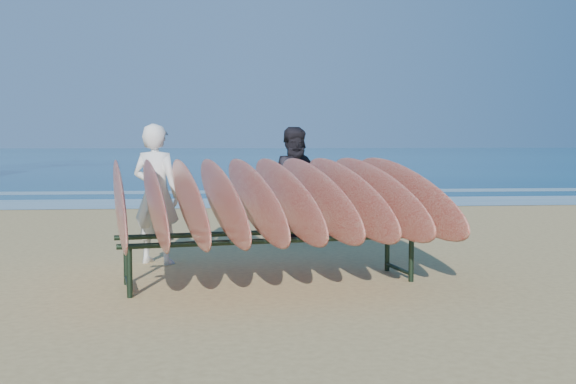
% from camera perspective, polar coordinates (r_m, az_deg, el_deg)
% --- Properties ---
extents(ground, '(120.00, 120.00, 0.00)m').
position_cam_1_polar(ground, '(7.25, 0.58, -7.99)').
color(ground, tan).
rests_on(ground, ground).
extents(ocean, '(160.00, 160.00, 0.00)m').
position_cam_1_polar(ocean, '(62.07, -4.53, 2.87)').
color(ocean, navy).
rests_on(ocean, ground).
extents(foam_near, '(160.00, 160.00, 0.00)m').
position_cam_1_polar(foam_near, '(17.13, -2.78, -0.84)').
color(foam_near, white).
rests_on(foam_near, ground).
extents(foam_far, '(160.00, 160.00, 0.00)m').
position_cam_1_polar(foam_far, '(20.62, -3.19, 0.03)').
color(foam_far, white).
rests_on(foam_far, ground).
extents(surfboard_rack, '(3.65, 3.49, 1.46)m').
position_cam_1_polar(surfboard_rack, '(7.61, -1.43, -0.51)').
color(surfboard_rack, black).
rests_on(surfboard_rack, ground).
extents(person_white, '(0.74, 0.65, 1.71)m').
position_cam_1_polar(person_white, '(8.95, -10.38, -0.16)').
color(person_white, silver).
rests_on(person_white, ground).
extents(person_dark_a, '(1.05, 1.01, 1.71)m').
position_cam_1_polar(person_dark_a, '(10.82, 0.71, 0.65)').
color(person_dark_a, black).
rests_on(person_dark_a, ground).
extents(person_dark_b, '(0.95, 0.89, 1.57)m').
position_cam_1_polar(person_dark_b, '(11.57, 0.85, 0.55)').
color(person_dark_b, black).
rests_on(person_dark_b, ground).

